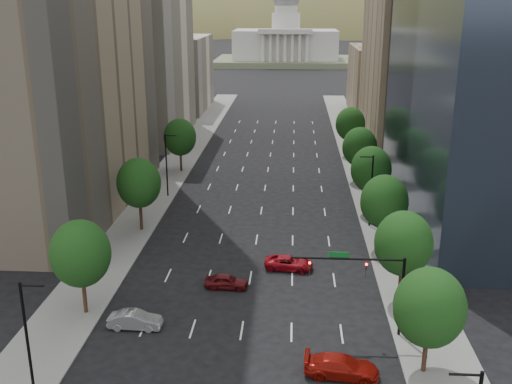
% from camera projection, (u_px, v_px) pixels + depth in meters
% --- Properties ---
extents(sidewalk_left, '(6.00, 200.00, 0.15)m').
position_uv_depth(sidewalk_left, '(146.00, 208.00, 79.23)').
color(sidewalk_left, slate).
rests_on(sidewalk_left, ground).
extents(sidewalk_right, '(6.00, 200.00, 0.15)m').
position_uv_depth(sidewalk_right, '(380.00, 213.00, 77.35)').
color(sidewalk_right, slate).
rests_on(sidewalk_right, ground).
extents(midrise_cream_left, '(14.00, 30.00, 35.00)m').
position_uv_depth(midrise_cream_left, '(145.00, 49.00, 115.30)').
color(midrise_cream_left, beige).
rests_on(midrise_cream_left, ground).
extents(filler_left, '(14.00, 26.00, 18.00)m').
position_uv_depth(filler_left, '(179.00, 73.00, 149.25)').
color(filler_left, beige).
rests_on(filler_left, ground).
extents(parking_tan_right, '(14.00, 30.00, 30.00)m').
position_uv_depth(parking_tan_right, '(408.00, 65.00, 110.19)').
color(parking_tan_right, '#8C7759').
rests_on(parking_tan_right, ground).
extents(filler_right, '(14.00, 26.00, 16.00)m').
position_uv_depth(filler_right, '(381.00, 80.00, 143.69)').
color(filler_right, '#8C7759').
rests_on(filler_right, ground).
extents(tree_right_0, '(5.20, 5.20, 8.39)m').
position_uv_depth(tree_right_0, '(430.00, 308.00, 42.57)').
color(tree_right_0, '#382316').
rests_on(tree_right_0, ground).
extents(tree_right_1, '(5.20, 5.20, 8.75)m').
position_uv_depth(tree_right_1, '(403.00, 244.00, 52.91)').
color(tree_right_1, '#382316').
rests_on(tree_right_1, ground).
extents(tree_right_2, '(5.20, 5.20, 8.61)m').
position_uv_depth(tree_right_2, '(384.00, 202.00, 64.35)').
color(tree_right_2, '#382316').
rests_on(tree_right_2, ground).
extents(tree_right_3, '(5.20, 5.20, 8.89)m').
position_uv_depth(tree_right_3, '(371.00, 169.00, 75.66)').
color(tree_right_3, '#382316').
rests_on(tree_right_3, ground).
extents(tree_right_4, '(5.20, 5.20, 8.46)m').
position_uv_depth(tree_right_4, '(360.00, 147.00, 89.09)').
color(tree_right_4, '#382316').
rests_on(tree_right_4, ground).
extents(tree_right_5, '(5.20, 5.20, 8.75)m').
position_uv_depth(tree_right_5, '(350.00, 124.00, 104.20)').
color(tree_right_5, '#382316').
rests_on(tree_right_5, ground).
extents(tree_left_0, '(5.20, 5.20, 8.75)m').
position_uv_depth(tree_left_0, '(80.00, 254.00, 50.80)').
color(tree_left_0, '#382316').
rests_on(tree_left_0, ground).
extents(tree_left_1, '(5.20, 5.20, 8.97)m').
position_uv_depth(tree_left_1, '(139.00, 183.00, 69.73)').
color(tree_left_1, '#382316').
rests_on(tree_left_1, ground).
extents(tree_left_2, '(5.20, 5.20, 8.68)m').
position_uv_depth(tree_left_2, '(180.00, 137.00, 94.51)').
color(tree_left_2, '#382316').
rests_on(tree_left_2, ground).
extents(streetlight_rn, '(1.70, 0.20, 9.00)m').
position_uv_depth(streetlight_rn, '(371.00, 189.00, 71.27)').
color(streetlight_rn, black).
rests_on(streetlight_rn, ground).
extents(streetlight_ls, '(1.70, 0.20, 9.00)m').
position_uv_depth(streetlight_ls, '(28.00, 339.00, 39.64)').
color(streetlight_ls, black).
rests_on(streetlight_ls, ground).
extents(streetlight_ln, '(1.70, 0.20, 9.00)m').
position_uv_depth(streetlight_ln, '(167.00, 164.00, 82.39)').
color(streetlight_ln, black).
rests_on(streetlight_ln, ground).
extents(traffic_signal, '(9.12, 0.40, 7.38)m').
position_uv_depth(traffic_signal, '(372.00, 278.00, 47.59)').
color(traffic_signal, black).
rests_on(traffic_signal, ground).
extents(capitol, '(60.00, 40.00, 35.20)m').
position_uv_depth(capitol, '(286.00, 44.00, 255.87)').
color(capitol, '#596647').
rests_on(capitol, ground).
extents(foothills, '(720.00, 413.00, 263.00)m').
position_uv_depth(foothills, '(325.00, 67.00, 600.15)').
color(foothills, olive).
rests_on(foothills, ground).
extents(car_red_near, '(5.71, 2.78, 1.60)m').
position_uv_depth(car_red_near, '(342.00, 366.00, 43.54)').
color(car_red_near, maroon).
rests_on(car_red_near, ground).
extents(car_maroon, '(4.23, 1.83, 1.42)m').
position_uv_depth(car_maroon, '(226.00, 281.00, 56.96)').
color(car_maroon, '#500D10').
rests_on(car_maroon, ground).
extents(car_silver, '(4.53, 1.62, 1.49)m').
position_uv_depth(car_silver, '(135.00, 320.00, 50.00)').
color(car_silver, gray).
rests_on(car_silver, ground).
extents(car_red_far, '(5.17, 2.80, 1.38)m').
position_uv_depth(car_red_far, '(289.00, 263.00, 61.04)').
color(car_red_far, maroon).
rests_on(car_red_far, ground).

